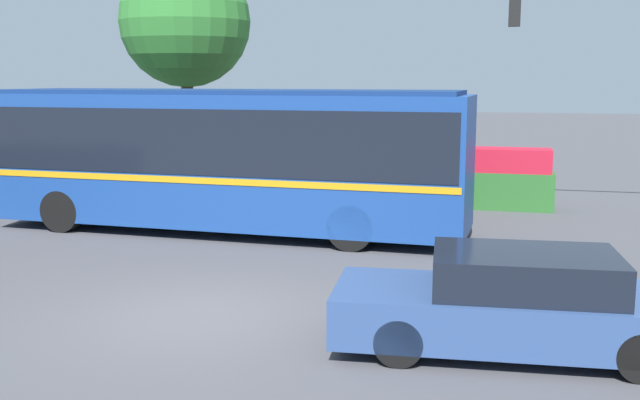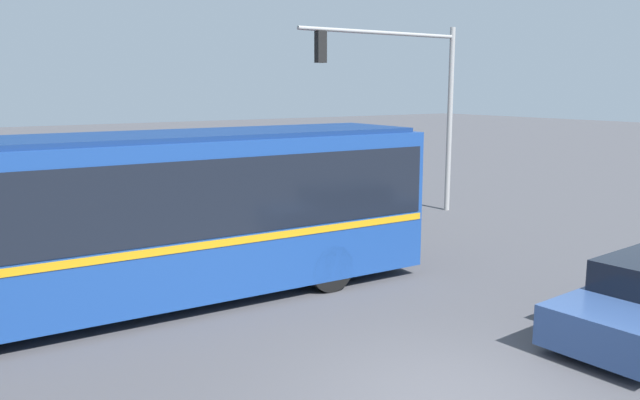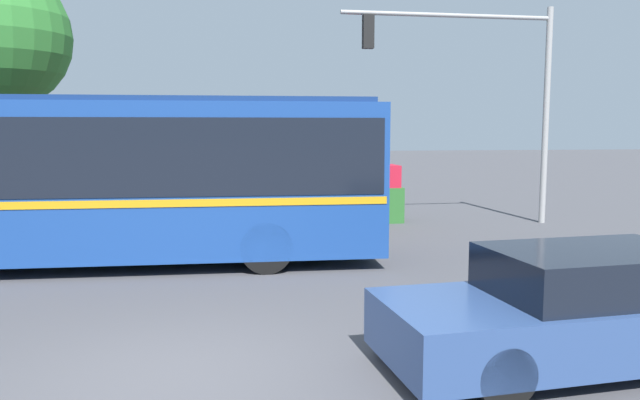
# 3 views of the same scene
# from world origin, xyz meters

# --- Properties ---
(ground_plane) EXTENTS (140.00, 140.00, 0.00)m
(ground_plane) POSITION_xyz_m (0.00, 0.00, 0.00)
(ground_plane) COLOR #444449
(city_bus) EXTENTS (11.37, 3.00, 3.36)m
(city_bus) POSITION_xyz_m (-1.82, 6.06, 1.91)
(city_bus) COLOR navy
(city_bus) RESTS_ON ground
(sedan_foreground) EXTENTS (4.91, 2.15, 1.36)m
(sedan_foreground) POSITION_xyz_m (4.74, -0.37, 0.64)
(sedan_foreground) COLOR navy
(sedan_foreground) RESTS_ON ground
(flowering_hedge) EXTENTS (9.77, 1.04, 1.69)m
(flowering_hedge) POSITION_xyz_m (1.00, 10.91, 0.83)
(flowering_hedge) COLOR #286028
(flowering_hedge) RESTS_ON ground
(street_tree_left) EXTENTS (4.27, 4.27, 7.58)m
(street_tree_left) POSITION_xyz_m (-5.81, 12.78, 5.42)
(street_tree_left) COLOR brown
(street_tree_left) RESTS_ON ground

